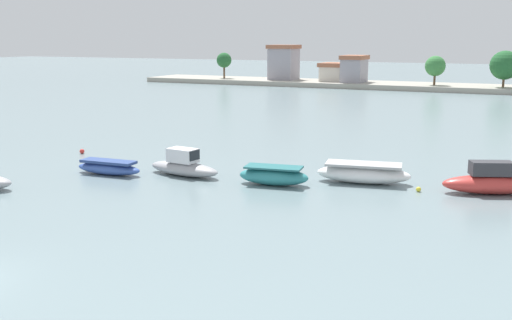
{
  "coord_description": "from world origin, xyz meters",
  "views": [
    {
      "loc": [
        18.17,
        -13.02,
        8.48
      ],
      "look_at": [
        2.93,
        19.5,
        1.1
      ],
      "focal_mm": 41.75,
      "sensor_mm": 36.0,
      "label": 1
    }
  ],
  "objects_px": {
    "moored_boat_4": "(274,176)",
    "moored_boat_6": "(492,182)",
    "mooring_buoy_1": "(82,151)",
    "mooring_buoy_3": "(419,189)",
    "moored_boat_2": "(109,168)",
    "moored_boat_5": "(363,173)",
    "moored_boat_3": "(184,166)"
  },
  "relations": [
    {
      "from": "moored_boat_4",
      "to": "mooring_buoy_3",
      "type": "height_order",
      "value": "moored_boat_4"
    },
    {
      "from": "moored_boat_5",
      "to": "moored_boat_6",
      "type": "bearing_deg",
      "value": -5.74
    },
    {
      "from": "moored_boat_3",
      "to": "mooring_buoy_3",
      "type": "bearing_deg",
      "value": 15.23
    },
    {
      "from": "moored_boat_6",
      "to": "mooring_buoy_1",
      "type": "distance_m",
      "value": 28.59
    },
    {
      "from": "moored_boat_5",
      "to": "mooring_buoy_3",
      "type": "height_order",
      "value": "moored_boat_5"
    },
    {
      "from": "moored_boat_4",
      "to": "mooring_buoy_3",
      "type": "bearing_deg",
      "value": 5.1
    },
    {
      "from": "moored_boat_6",
      "to": "moored_boat_5",
      "type": "bearing_deg",
      "value": 162.29
    },
    {
      "from": "moored_boat_4",
      "to": "moored_boat_6",
      "type": "height_order",
      "value": "moored_boat_6"
    },
    {
      "from": "mooring_buoy_1",
      "to": "moored_boat_2",
      "type": "bearing_deg",
      "value": -36.76
    },
    {
      "from": "moored_boat_4",
      "to": "moored_boat_6",
      "type": "xyz_separation_m",
      "value": [
        11.78,
        3.29,
        0.12
      ]
    },
    {
      "from": "moored_boat_4",
      "to": "moored_boat_5",
      "type": "distance_m",
      "value": 5.38
    },
    {
      "from": "moored_boat_4",
      "to": "moored_boat_5",
      "type": "height_order",
      "value": "moored_boat_5"
    },
    {
      "from": "moored_boat_2",
      "to": "moored_boat_4",
      "type": "xyz_separation_m",
      "value": [
        10.55,
        1.93,
        0.11
      ]
    },
    {
      "from": "moored_boat_2",
      "to": "moored_boat_3",
      "type": "relative_size",
      "value": 0.87
    },
    {
      "from": "moored_boat_2",
      "to": "mooring_buoy_3",
      "type": "bearing_deg",
      "value": 7.89
    },
    {
      "from": "moored_boat_4",
      "to": "moored_boat_2",
      "type": "bearing_deg",
      "value": -178.34
    },
    {
      "from": "moored_boat_4",
      "to": "moored_boat_6",
      "type": "relative_size",
      "value": 0.76
    },
    {
      "from": "moored_boat_2",
      "to": "mooring_buoy_3",
      "type": "height_order",
      "value": "moored_boat_2"
    },
    {
      "from": "moored_boat_6",
      "to": "mooring_buoy_3",
      "type": "xyz_separation_m",
      "value": [
        -3.75,
        -1.32,
        -0.52
      ]
    },
    {
      "from": "mooring_buoy_3",
      "to": "moored_boat_6",
      "type": "bearing_deg",
      "value": 19.35
    },
    {
      "from": "mooring_buoy_3",
      "to": "moored_boat_4",
      "type": "bearing_deg",
      "value": -166.18
    },
    {
      "from": "moored_boat_5",
      "to": "moored_boat_2",
      "type": "bearing_deg",
      "value": -173.23
    },
    {
      "from": "moored_boat_4",
      "to": "moored_boat_3",
      "type": "bearing_deg",
      "value": 172.7
    },
    {
      "from": "moored_boat_2",
      "to": "moored_boat_6",
      "type": "bearing_deg",
      "value": 9.18
    },
    {
      "from": "moored_boat_5",
      "to": "mooring_buoy_3",
      "type": "bearing_deg",
      "value": -22.76
    },
    {
      "from": "mooring_buoy_1",
      "to": "moored_boat_4",
      "type": "bearing_deg",
      "value": -9.26
    },
    {
      "from": "moored_boat_6",
      "to": "mooring_buoy_1",
      "type": "relative_size",
      "value": 15.94
    },
    {
      "from": "moored_boat_3",
      "to": "moored_boat_4",
      "type": "relative_size",
      "value": 1.21
    },
    {
      "from": "moored_boat_3",
      "to": "mooring_buoy_1",
      "type": "bearing_deg",
      "value": 171.57
    },
    {
      "from": "mooring_buoy_3",
      "to": "moored_boat_2",
      "type": "bearing_deg",
      "value": -168.13
    },
    {
      "from": "moored_boat_5",
      "to": "moored_boat_6",
      "type": "xyz_separation_m",
      "value": [
        7.13,
        0.57,
        0.09
      ]
    },
    {
      "from": "moored_boat_3",
      "to": "moored_boat_4",
      "type": "distance_m",
      "value": 6.09
    }
  ]
}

